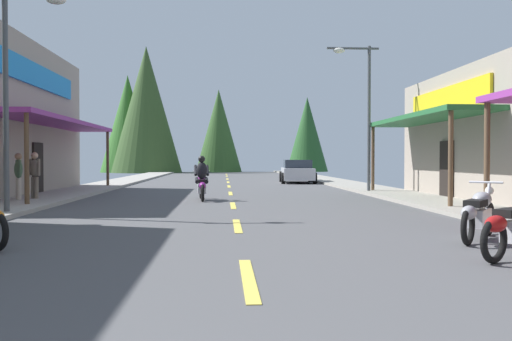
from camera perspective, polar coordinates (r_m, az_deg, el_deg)
The scene contains 12 objects.
ground at distance 23.27m, azimuth -2.68°, elevation -2.50°, with size 10.83×77.28×0.10m, color #4C4C4F.
sidewalk_left at distance 24.09m, azimuth -18.49°, elevation -2.17°, with size 2.29×77.28×0.12m, color #9E9991.
sidewalk_right at distance 24.25m, azimuth 13.03°, elevation -2.12°, with size 2.29×77.28×0.12m, color gray.
centerline_dashes at distance 26.10m, azimuth -2.76°, elevation -1.97°, with size 0.16×52.66×0.01m.
streetlamp_left at distance 15.37m, azimuth -23.32°, elevation 9.78°, with size 2.20×0.30×5.70m.
streetlamp_right at distance 23.60m, azimuth 10.85°, elevation 7.48°, with size 2.20×0.30×6.18m.
motorcycle_parked_right_3 at distance 10.58m, azimuth 22.12°, elevation -4.11°, with size 1.42×1.73×1.04m.
rider_cruising_lead at distance 19.33m, azimuth -5.66°, elevation -1.16°, with size 0.60×2.14×1.57m.
pedestrian_browsing at distance 19.53m, azimuth -23.45°, elevation -0.37°, with size 0.41×0.50×1.65m.
pedestrian_waiting at distance 20.02m, azimuth -22.00°, elevation -0.25°, with size 0.47×0.43×1.68m.
parked_car_curbside at distance 33.51m, azimuth 4.32°, elevation -0.11°, with size 2.28×4.41×1.40m.
treeline_backdrop at distance 60.77m, azimuth -8.45°, elevation 5.27°, with size 25.43×9.72×13.51m.
Camera 1 is at (-0.30, 0.42, 1.45)m, focal length 38.51 mm.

